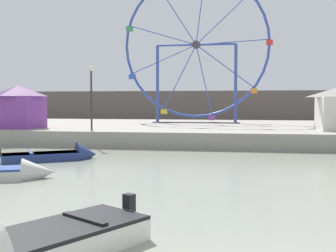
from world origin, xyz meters
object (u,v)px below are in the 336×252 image
at_px(motorboat_navy_blue, 60,156).
at_px(promenade_lamp_near, 91,89).
at_px(motorboat_white_red_stripe, 36,246).
at_px(ferris_wheel_blue_frame, 196,47).
at_px(carnival_booth_purple_stall, 18,106).

distance_m(motorboat_navy_blue, promenade_lamp_near, 7.17).
relative_size(motorboat_white_red_stripe, ferris_wheel_blue_frame, 0.30).
distance_m(motorboat_navy_blue, ferris_wheel_blue_frame, 20.22).
bearing_deg(motorboat_navy_blue, carnival_booth_purple_stall, 96.95).
height_order(motorboat_navy_blue, ferris_wheel_blue_frame, ferris_wheel_blue_frame).
relative_size(ferris_wheel_blue_frame, carnival_booth_purple_stall, 3.70).
xyz_separation_m(motorboat_white_red_stripe, carnival_booth_purple_stall, (-12.20, 21.22, 2.39)).
xyz_separation_m(motorboat_navy_blue, promenade_lamp_near, (-0.53, 6.19, 3.58)).
height_order(motorboat_navy_blue, motorboat_white_red_stripe, motorboat_white_red_stripe).
xyz_separation_m(motorboat_navy_blue, ferris_wheel_blue_frame, (5.15, 17.97, 7.70)).
relative_size(motorboat_navy_blue, promenade_lamp_near, 1.11).
distance_m(ferris_wheel_blue_frame, promenade_lamp_near, 13.72).
relative_size(motorboat_white_red_stripe, promenade_lamp_near, 0.98).
distance_m(motorboat_white_red_stripe, promenade_lamp_near, 20.37).
xyz_separation_m(ferris_wheel_blue_frame, carnival_booth_purple_stall, (-12.04, -9.75, -5.24)).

